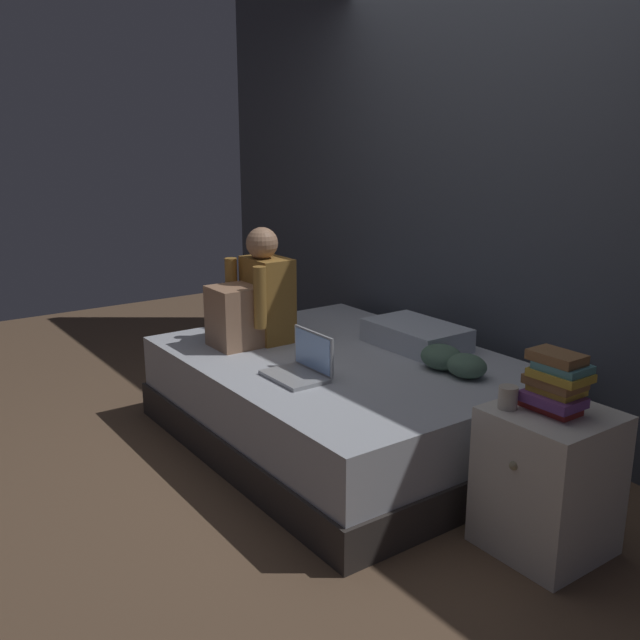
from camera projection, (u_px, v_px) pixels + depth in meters
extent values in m
plane|color=brown|center=(319.00, 468.00, 3.55)|extent=(8.00, 8.00, 0.00)
cube|color=#424751|center=(496.00, 187.00, 3.87)|extent=(5.60, 0.10, 2.70)
cube|color=#332D2B|center=(342.00, 423.00, 3.85)|extent=(2.00, 1.50, 0.19)
cube|color=#B2B7C1|center=(343.00, 382.00, 3.78)|extent=(1.96, 1.46, 0.29)
cube|color=beige|center=(548.00, 481.00, 2.79)|extent=(0.44, 0.44, 0.59)
sphere|color=gray|center=(514.00, 466.00, 2.64)|extent=(0.04, 0.04, 0.04)
cube|color=olive|center=(268.00, 299.00, 4.00)|extent=(0.30, 0.20, 0.48)
sphere|color=#A87C5E|center=(262.00, 243.00, 3.90)|extent=(0.18, 0.18, 0.18)
cube|color=#A87C5E|center=(234.00, 317.00, 3.90)|extent=(0.26, 0.24, 0.34)
cylinder|color=olive|center=(232.00, 287.00, 4.03)|extent=(0.07, 0.07, 0.34)
cylinder|color=olive|center=(261.00, 297.00, 3.78)|extent=(0.07, 0.07, 0.34)
cube|color=#9EA0A5|center=(294.00, 377.00, 3.41)|extent=(0.32, 0.22, 0.02)
cube|color=#9EA0A5|center=(314.00, 351.00, 3.45)|extent=(0.32, 0.01, 0.20)
cube|color=#8CB2EA|center=(312.00, 351.00, 3.44)|extent=(0.29, 0.00, 0.18)
cube|color=silver|center=(416.00, 335.00, 3.92)|extent=(0.56, 0.36, 0.13)
cube|color=#9E2D28|center=(550.00, 406.00, 2.73)|extent=(0.22, 0.12, 0.03)
cube|color=#703D84|center=(553.00, 399.00, 2.70)|extent=(0.22, 0.16, 0.04)
cube|color=gold|center=(556.00, 390.00, 2.71)|extent=(0.19, 0.14, 0.02)
cube|color=brown|center=(555.00, 382.00, 2.71)|extent=(0.21, 0.15, 0.04)
cube|color=gold|center=(561.00, 375.00, 2.68)|extent=(0.21, 0.16, 0.03)
cube|color=teal|center=(563.00, 367.00, 2.67)|extent=(0.19, 0.15, 0.03)
cube|color=brown|center=(557.00, 357.00, 2.68)|extent=(0.20, 0.13, 0.04)
cylinder|color=#BCB2A3|center=(508.00, 397.00, 2.74)|extent=(0.08, 0.08, 0.09)
ellipsoid|color=#4C6B56|center=(442.00, 357.00, 3.54)|extent=(0.23, 0.19, 0.13)
ellipsoid|color=#4C6B56|center=(467.00, 366.00, 3.42)|extent=(0.21, 0.18, 0.12)
ellipsoid|color=#3D4C8E|center=(465.00, 366.00, 3.47)|extent=(0.14, 0.12, 0.08)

